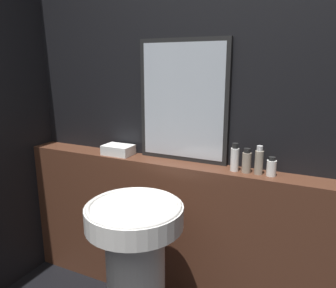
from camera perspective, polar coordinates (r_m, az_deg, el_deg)
The scene contains 9 objects.
wall_back at distance 2.01m, azimuth 4.26°, elevation 5.81°, with size 8.00×0.06×2.50m.
vanity_counter at distance 2.16m, azimuth 2.67°, elevation -15.50°, with size 2.30×0.18×0.94m.
pedestal_sink at distance 1.81m, azimuth -5.65°, elevation -20.64°, with size 0.49×0.49×0.86m.
mirror at distance 1.98m, azimuth 2.64°, elevation 7.43°, with size 0.57×0.03×0.73m.
towel_stack at distance 2.18m, azimuth -8.65°, elevation -1.01°, with size 0.19×0.13×0.06m.
shampoo_bottle at distance 1.86m, azimuth 11.54°, elevation -2.43°, with size 0.05×0.05×0.16m.
conditioner_bottle at distance 1.85m, azimuth 13.53°, elevation -2.96°, with size 0.05×0.05×0.14m.
lotion_bottle at distance 1.83m, azimuth 15.56°, elevation -2.89°, with size 0.05×0.05×0.16m.
body_wash_bottle at distance 1.83m, azimuth 17.57°, elevation -3.87°, with size 0.05×0.05×0.10m.
Camera 1 is at (0.73, -0.17, 1.53)m, focal length 35.00 mm.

